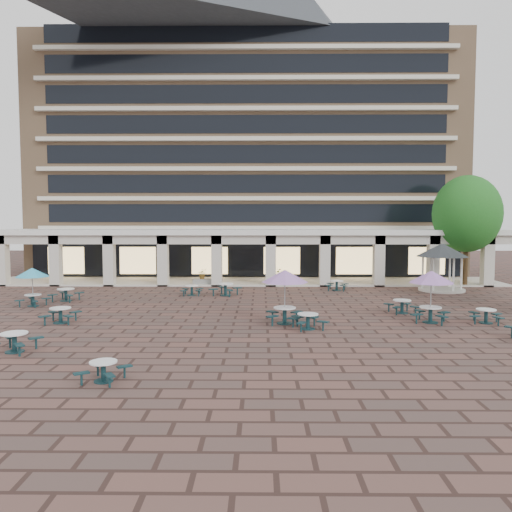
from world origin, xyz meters
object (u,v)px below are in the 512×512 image
object	(u,v)px
picnic_table_0	(60,314)
picnic_table_1	(103,369)
gazebo	(442,256)
planter_left	(203,278)
picnic_table_2	(308,320)
planter_right	(278,278)

from	to	relation	value
picnic_table_0	picnic_table_1	size ratio (longest dim) A/B	1.08
gazebo	planter_left	distance (m)	18.24
picnic_table_0	picnic_table_2	bearing A→B (deg)	-9.19
picnic_table_2	planter_right	xyz separation A→B (m)	(-0.86, 16.13, 0.14)
picnic_table_1	gazebo	world-z (taller)	gazebo
picnic_table_1	planter_right	xyz separation A→B (m)	(6.35, 23.90, 0.19)
picnic_table_2	planter_left	size ratio (longest dim) A/B	1.30
planter_left	planter_right	distance (m)	6.01
picnic_table_1	picnic_table_2	size ratio (longest dim) A/B	0.86
planter_right	picnic_table_2	bearing A→B (deg)	-86.95
picnic_table_0	picnic_table_2	world-z (taller)	picnic_table_0
picnic_table_2	planter_right	bearing A→B (deg)	77.20
picnic_table_1	picnic_table_2	xyz separation A→B (m)	(7.21, 7.77, 0.05)
planter_left	picnic_table_0	bearing A→B (deg)	-109.92
planter_left	planter_right	size ratio (longest dim) A/B	1.00
planter_right	picnic_table_0	bearing A→B (deg)	-127.51
planter_right	planter_left	bearing A→B (deg)	180.00
gazebo	planter_right	world-z (taller)	gazebo
planter_right	picnic_table_1	bearing A→B (deg)	-104.89
picnic_table_0	planter_right	world-z (taller)	planter_right
picnic_table_1	picnic_table_2	world-z (taller)	picnic_table_2
picnic_table_1	planter_right	distance (m)	24.73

